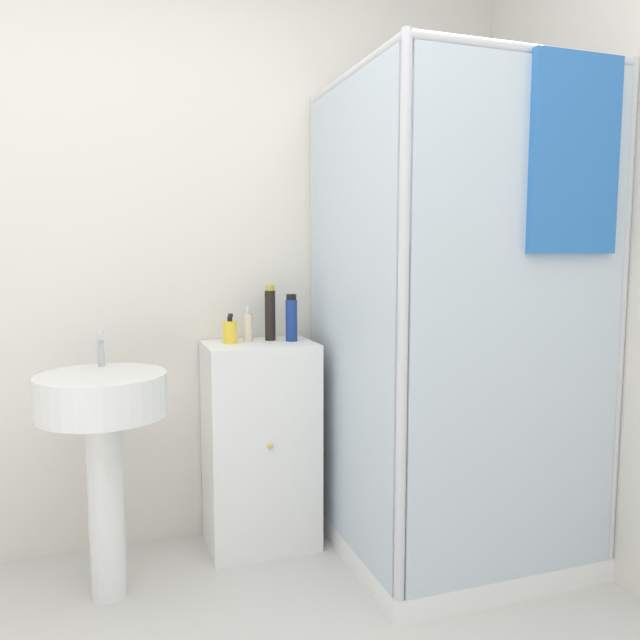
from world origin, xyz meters
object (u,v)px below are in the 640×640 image
(soap_dispenser, at_px, (230,332))
(shampoo_bottle_tall_black, at_px, (270,313))
(shampoo_bottle_blue, at_px, (291,318))
(sink, at_px, (103,424))
(lotion_bottle_white, at_px, (248,327))

(soap_dispenser, relative_size, shampoo_bottle_tall_black, 0.52)
(soap_dispenser, xyz_separation_m, shampoo_bottle_blue, (0.26, -0.02, 0.05))
(sink, relative_size, shampoo_bottle_blue, 4.79)
(sink, xyz_separation_m, soap_dispenser, (0.51, 0.25, 0.28))
(soap_dispenser, xyz_separation_m, shampoo_bottle_tall_black, (0.18, 0.03, 0.07))
(soap_dispenser, height_order, lotion_bottle_white, lotion_bottle_white)
(sink, distance_m, shampoo_bottle_blue, 0.86)
(soap_dispenser, bearing_deg, lotion_bottle_white, 12.42)
(lotion_bottle_white, bearing_deg, soap_dispenser, -167.58)
(shampoo_bottle_tall_black, distance_m, shampoo_bottle_blue, 0.10)
(sink, bearing_deg, shampoo_bottle_blue, 16.47)
(sink, distance_m, soap_dispenser, 0.63)
(shampoo_bottle_blue, distance_m, lotion_bottle_white, 0.19)
(shampoo_bottle_tall_black, xyz_separation_m, shampoo_bottle_blue, (0.08, -0.05, -0.02))
(shampoo_bottle_tall_black, bearing_deg, lotion_bottle_white, -172.20)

